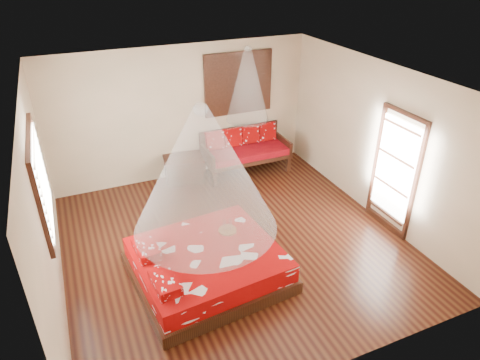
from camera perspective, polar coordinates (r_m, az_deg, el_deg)
name	(u,v)px	position (r m, az deg, el deg)	size (l,w,h in m)	color
room	(233,170)	(6.65, -0.88, 1.36)	(5.54, 5.54, 2.84)	black
bed	(207,265)	(6.57, -4.47, -11.21)	(2.30, 2.11, 0.64)	black
daybed	(244,149)	(9.45, 0.60, 4.18)	(1.88, 0.83, 0.96)	black
storage_chest	(184,169)	(9.19, -7.52, 1.50)	(0.88, 0.70, 0.56)	black
shutter_panel	(238,83)	(9.25, -0.21, 12.76)	(1.52, 0.06, 1.32)	black
window_left	(41,181)	(6.31, -25.01, -0.10)	(0.10, 1.74, 1.34)	black
glazed_door	(394,173)	(7.73, 19.89, 0.92)	(0.08, 1.02, 2.16)	black
wine_tray	(227,228)	(6.77, -1.69, -6.38)	(0.29, 0.29, 0.23)	brown
mosquito_net_main	(203,170)	(5.68, -4.90, 1.27)	(2.02, 2.02, 1.80)	white
mosquito_net_daybed	(248,85)	(8.81, 1.02, 12.60)	(0.88, 0.88, 1.50)	white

